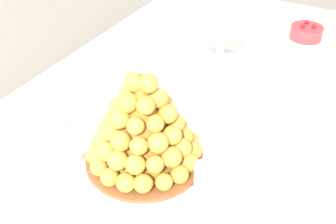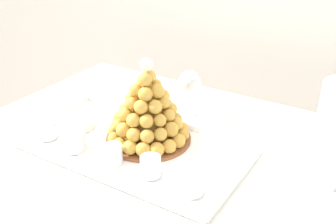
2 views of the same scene
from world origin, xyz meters
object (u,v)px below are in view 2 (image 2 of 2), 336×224
croquembouche (148,111)px  dessert_cup_mid_right (150,167)px  dessert_cup_right (192,183)px  creme_brulee_ramekin (80,123)px  dessert_cup_centre (113,155)px  wine_glass (190,83)px  dessert_cup_mid_left (74,142)px  dessert_cup_left (47,130)px  serving_tray (133,147)px

croquembouche → dessert_cup_mid_right: size_ratio=4.64×
croquembouche → dessert_cup_right: size_ratio=4.26×
dessert_cup_right → creme_brulee_ramekin: dessert_cup_right is taller
croquembouche → dessert_cup_mid_right: bearing=-53.8°
dessert_cup_right → dessert_cup_centre: bearing=179.9°
dessert_cup_centre → wine_glass: 0.37m
dessert_cup_mid_left → creme_brulee_ramekin: bearing=125.9°
dessert_cup_left → dessert_cup_right: 0.47m
dessert_cup_left → dessert_cup_right: dessert_cup_right is taller
dessert_cup_left → creme_brulee_ramekin: 0.10m
dessert_cup_centre → wine_glass: size_ratio=0.36×
dessert_cup_mid_left → wine_glass: bearing=68.0°
dessert_cup_right → creme_brulee_ramekin: 0.45m
serving_tray → dessert_cup_mid_left: 0.16m
wine_glass → dessert_cup_left: bearing=-125.9°
creme_brulee_ramekin → dessert_cup_left: bearing=-112.5°
dessert_cup_centre → creme_brulee_ramekin: size_ratio=0.59×
dessert_cup_left → dessert_cup_mid_left: bearing=-3.5°
wine_glass → serving_tray: bearing=-95.2°
serving_tray → creme_brulee_ramekin: creme_brulee_ramekin is taller
dessert_cup_right → wine_glass: (-0.21, 0.37, 0.07)m
serving_tray → croquembouche: (0.02, 0.05, 0.09)m
croquembouche → dessert_cup_left: size_ratio=4.07×
serving_tray → croquembouche: size_ratio=2.61×
serving_tray → wine_glass: bearing=84.8°
dessert_cup_centre → wine_glass: wine_glass is taller
dessert_cup_mid_right → wine_glass: size_ratio=0.36×
dessert_cup_centre → wine_glass: bearing=87.2°
serving_tray → wine_glass: wine_glass is taller
dessert_cup_centre → wine_glass: (0.02, 0.37, 0.07)m
dessert_cup_mid_left → dessert_cup_mid_right: 0.24m
dessert_cup_left → creme_brulee_ramekin: bearing=67.5°
croquembouche → dessert_cup_centre: size_ratio=4.69×
dessert_cup_mid_right → dessert_cup_right: dessert_cup_right is taller
croquembouche → wine_glass: 0.22m
dessert_cup_right → wine_glass: 0.43m
dessert_cup_right → wine_glass: wine_glass is taller
dessert_cup_left → wine_glass: (0.26, 0.36, 0.07)m
dessert_cup_mid_left → dessert_cup_centre: (0.13, 0.00, 0.00)m
dessert_cup_centre → dessert_cup_mid_right: bearing=2.3°
dessert_cup_left → dessert_cup_centre: (0.24, -0.00, 0.00)m
serving_tray → creme_brulee_ramekin: bearing=177.9°
dessert_cup_centre → dessert_cup_mid_right: (0.11, 0.00, 0.00)m
dessert_cup_mid_left → wine_glass: size_ratio=0.43×
dessert_cup_mid_right → dessert_cup_left: bearing=-179.9°
dessert_cup_left → dessert_cup_right: size_ratio=1.05×
dessert_cup_right → wine_glass: bearing=120.0°
serving_tray → dessert_cup_right: size_ratio=11.11×
dessert_cup_left → dessert_cup_mid_left: 0.11m
croquembouche → dessert_cup_left: croquembouche is taller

